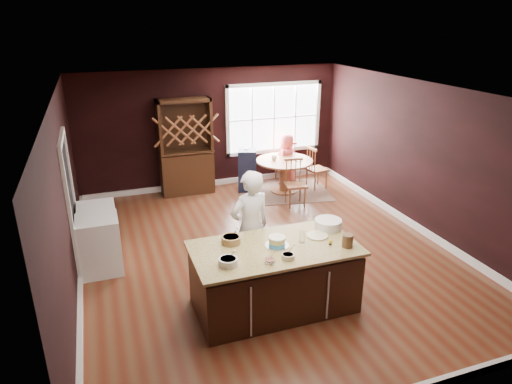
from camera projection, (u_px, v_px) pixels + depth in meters
room_shell at (266, 177)px, 7.28m from camera, size 7.00×7.00×7.00m
window at (274, 118)px, 10.75m from camera, size 2.36×0.10×1.66m
doorway at (72, 206)px, 7.00m from camera, size 0.08×1.26×2.13m
kitchen_island at (274, 278)px, 6.16m from camera, size 2.19×1.15×0.92m
dining_table at (284, 169)px, 10.23m from camera, size 1.27×1.27×0.75m
baker at (250, 228)px, 6.62m from camera, size 0.71×0.54×1.75m
layer_cake at (277, 241)px, 5.99m from camera, size 0.32×0.32×0.13m
bowl_blue at (228, 262)px, 5.53m from camera, size 0.24×0.24×0.09m
bowl_yellow at (231, 240)px, 6.07m from camera, size 0.26×0.26×0.10m
bowl_pink at (270, 261)px, 5.58m from camera, size 0.14×0.14×0.05m
bowl_olive at (288, 256)px, 5.69m from camera, size 0.17×0.17×0.06m
drinking_glass at (302, 237)px, 6.08m from camera, size 0.08×0.08×0.16m
dinner_plate at (317, 236)px, 6.27m from camera, size 0.29×0.29×0.02m
white_tub at (328, 224)px, 6.49m from camera, size 0.39×0.39×0.13m
stoneware_crock at (348, 241)px, 5.96m from camera, size 0.15×0.15×0.17m
toy_figurine at (330, 243)px, 6.02m from camera, size 0.04×0.04×0.07m
rug at (284, 191)px, 10.42m from camera, size 2.23×1.87×0.01m
chair_east at (317, 167)px, 10.46m from camera, size 0.47×0.49×1.01m
chair_south at (296, 183)px, 9.49m from camera, size 0.47×0.45×1.00m
chair_north at (285, 161)px, 10.97m from camera, size 0.50×0.48×0.98m
seated_woman at (287, 159)px, 10.67m from camera, size 0.71×0.68×1.22m
high_chair at (247, 169)px, 10.33m from camera, size 0.52×0.52×1.00m
toddler at (248, 156)px, 10.21m from camera, size 0.18×0.14×0.26m
table_plate at (298, 160)px, 10.13m from camera, size 0.18×0.18×0.01m
table_cup at (274, 158)px, 10.15m from camera, size 0.15×0.15×0.10m
hutch at (186, 147)px, 10.01m from camera, size 1.15×0.48×2.12m
washer at (100, 245)px, 7.03m from camera, size 0.62×0.60×0.90m
dryer at (99, 229)px, 7.60m from camera, size 0.59×0.57×0.86m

